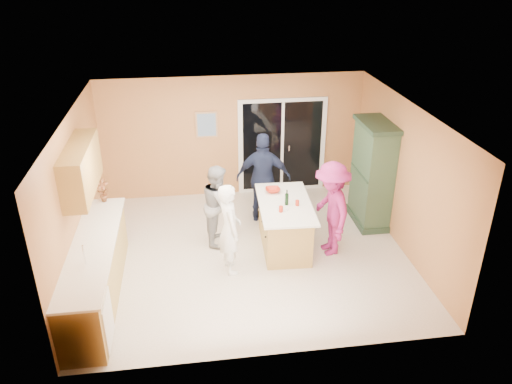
{
  "coord_description": "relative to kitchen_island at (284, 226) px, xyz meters",
  "views": [
    {
      "loc": [
        -0.91,
        -7.45,
        4.88
      ],
      "look_at": [
        0.15,
        0.1,
        1.15
      ],
      "focal_mm": 35.0,
      "sensor_mm": 36.0,
      "label": 1
    }
  ],
  "objects": [
    {
      "name": "upper_cabinets",
      "position": [
        -3.24,
        -0.34,
        1.46
      ],
      "size": [
        0.35,
        1.6,
        0.75
      ],
      "primitive_type": "cube",
      "color": "#B29145",
      "rests_on": "wall_left"
    },
    {
      "name": "wall_left",
      "position": [
        -3.42,
        -0.14,
        0.89
      ],
      "size": [
        0.1,
        5.0,
        2.6
      ],
      "primitive_type": "cube",
      "color": "#F09C63",
      "rests_on": "ground"
    },
    {
      "name": "woman_grey",
      "position": [
        -1.14,
        0.36,
        0.33
      ],
      "size": [
        0.64,
        0.78,
        1.49
      ],
      "primitive_type": "imported",
      "rotation": [
        0.0,
        0.0,
        1.46
      ],
      "color": "#9E9EA0",
      "rests_on": "floor"
    },
    {
      "name": "green_hutch",
      "position": [
        1.82,
        0.69,
        0.58
      ],
      "size": [
        0.59,
        1.12,
        2.05
      ],
      "color": "#233927",
      "rests_on": "floor"
    },
    {
      "name": "woman_magenta",
      "position": [
        0.75,
        -0.28,
        0.44
      ],
      "size": [
        0.72,
        1.15,
        1.71
      ],
      "primitive_type": "imported",
      "rotation": [
        0.0,
        0.0,
        -1.49
      ],
      "color": "#9C2255",
      "rests_on": "floor"
    },
    {
      "name": "kitchen_island",
      "position": [
        0.0,
        0.0,
        0.0
      ],
      "size": [
        0.99,
        1.72,
        0.88
      ],
      "rotation": [
        0.0,
        0.0,
        -0.05
      ],
      "color": "#B29145",
      "rests_on": "floor"
    },
    {
      "name": "wine_bottle",
      "position": [
        0.01,
        -0.07,
        0.58
      ],
      "size": [
        0.06,
        0.06,
        0.28
      ],
      "rotation": [
        0.0,
        0.0,
        0.04
      ],
      "color": "black",
      "rests_on": "kitchen_island"
    },
    {
      "name": "wall_front",
      "position": [
        -0.67,
        -2.64,
        0.89
      ],
      "size": [
        5.5,
        0.1,
        2.6
      ],
      "primitive_type": "cube",
      "color": "#F09C63",
      "rests_on": "ground"
    },
    {
      "name": "framed_picture",
      "position": [
        -1.22,
        2.33,
        1.19
      ],
      "size": [
        0.46,
        0.04,
        0.56
      ],
      "color": "tan",
      "rests_on": "wall_back"
    },
    {
      "name": "woman_white",
      "position": [
        -1.03,
        -0.6,
        0.37
      ],
      "size": [
        0.47,
        0.63,
        1.58
      ],
      "primitive_type": "imported",
      "rotation": [
        0.0,
        0.0,
        1.74
      ],
      "color": "silver",
      "rests_on": "floor"
    },
    {
      "name": "tulip_vase",
      "position": [
        -3.12,
        0.38,
        0.73
      ],
      "size": [
        0.22,
        0.15,
        0.41
      ],
      "primitive_type": "imported",
      "rotation": [
        0.0,
        0.0,
        0.01
      ],
      "color": "#B1111F",
      "rests_on": "left_cabinet_run"
    },
    {
      "name": "left_cabinet_run",
      "position": [
        -3.12,
        -1.19,
        0.05
      ],
      "size": [
        0.65,
        3.05,
        1.24
      ],
      "color": "#B29145",
      "rests_on": "floor"
    },
    {
      "name": "wall_back",
      "position": [
        -0.67,
        2.36,
        0.89
      ],
      "size": [
        5.5,
        0.1,
        2.6
      ],
      "primitive_type": "cube",
      "color": "#F09C63",
      "rests_on": "ground"
    },
    {
      "name": "wall_right",
      "position": [
        2.08,
        -0.14,
        0.89
      ],
      "size": [
        0.1,
        5.0,
        2.6
      ],
      "primitive_type": "cube",
      "color": "#F09C63",
      "rests_on": "ground"
    },
    {
      "name": "tumbler_far",
      "position": [
        0.19,
        -0.12,
        0.52
      ],
      "size": [
        0.09,
        0.09,
        0.1
      ],
      "primitive_type": "cylinder",
      "rotation": [
        0.0,
        0.0,
        0.35
      ],
      "color": "#B32713",
      "rests_on": "kitchen_island"
    },
    {
      "name": "serving_bowl",
      "position": [
        -0.14,
        0.47,
        0.5
      ],
      "size": [
        0.28,
        0.28,
        0.07
      ],
      "primitive_type": "imported",
      "rotation": [
        0.0,
        0.0,
        -0.03
      ],
      "color": "#B32713",
      "rests_on": "kitchen_island"
    },
    {
      "name": "tumbler_near",
      "position": [
        -0.13,
        -0.31,
        0.52
      ],
      "size": [
        0.1,
        0.1,
        0.1
      ],
      "primitive_type": "cylinder",
      "rotation": [
        0.0,
        0.0,
        0.43
      ],
      "color": "#B32713",
      "rests_on": "kitchen_island"
    },
    {
      "name": "floor",
      "position": [
        -0.67,
        -0.14,
        -0.41
      ],
      "size": [
        5.5,
        5.5,
        0.0
      ],
      "primitive_type": "plane",
      "color": "beige",
      "rests_on": "ground"
    },
    {
      "name": "ceiling",
      "position": [
        -0.67,
        -0.14,
        2.19
      ],
      "size": [
        5.5,
        5.0,
        0.1
      ],
      "primitive_type": "cube",
      "color": "white",
      "rests_on": "wall_back"
    },
    {
      "name": "white_plate",
      "position": [
        -0.08,
        -0.22,
        0.48
      ],
      "size": [
        0.26,
        0.26,
        0.01
      ],
      "primitive_type": "cylinder",
      "rotation": [
        0.0,
        0.0,
        0.23
      ],
      "color": "silver",
      "rests_on": "kitchen_island"
    },
    {
      "name": "sliding_door",
      "position": [
        0.38,
        2.32,
        0.64
      ],
      "size": [
        1.9,
        0.07,
        2.1
      ],
      "color": "white",
      "rests_on": "floor"
    },
    {
      "name": "woman_navy",
      "position": [
        -0.22,
        1.05,
        0.48
      ],
      "size": [
        1.11,
        0.61,
        1.8
      ],
      "primitive_type": "imported",
      "rotation": [
        0.0,
        0.0,
        2.97
      ],
      "color": "#1B213D",
      "rests_on": "floor"
    }
  ]
}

